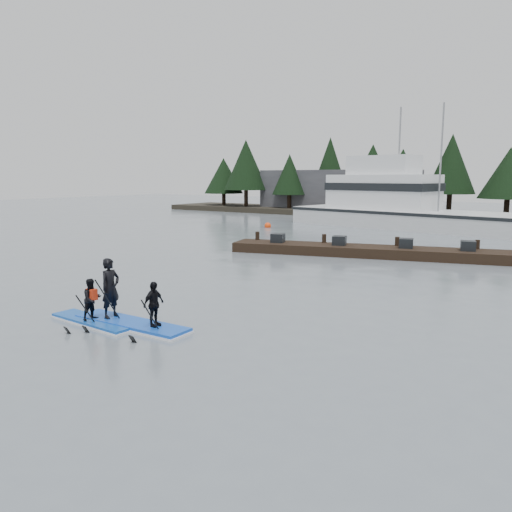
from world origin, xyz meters
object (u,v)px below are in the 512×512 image
Objects in this scene: fishing_boat_large at (400,217)px; paddleboard_duo at (128,305)px; floating_dock at (376,252)px; paddleboard_solo at (92,309)px.

paddleboard_duo is (2.66, -32.31, -0.27)m from fishing_boat_large.
fishing_boat_large is at bearing 88.82° from floating_dock.
paddleboard_solo is 1.12m from paddleboard_duo.
floating_dock is 4.13× the size of paddleboard_duo.
fishing_boat_large reaches higher than paddleboard_solo.
floating_dock is (4.03, -16.26, -0.60)m from fishing_boat_large.
fishing_boat_large is 16.77m from floating_dock.
fishing_boat_large reaches higher than paddleboard_duo.
fishing_boat_large is 5.47× the size of paddleboard_duo.
paddleboard_solo is (1.64, -32.74, -0.43)m from fishing_boat_large.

